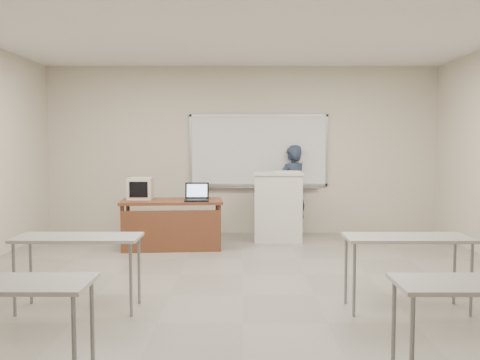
{
  "coord_description": "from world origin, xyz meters",
  "views": [
    {
      "loc": [
        -0.01,
        -5.64,
        1.64
      ],
      "look_at": [
        -0.03,
        2.2,
        1.09
      ],
      "focal_mm": 40.0,
      "sensor_mm": 36.0,
      "label": 1
    }
  ],
  "objects_px": {
    "instructor_desk": "(171,213)",
    "mouse": "(205,198)",
    "crt_monitor": "(141,188)",
    "laptop": "(197,197)",
    "whiteboard": "(259,151)",
    "presenter": "(292,190)",
    "podium": "(278,206)",
    "keyboard": "(288,172)"
  },
  "relations": [
    {
      "from": "whiteboard",
      "to": "presenter",
      "type": "relative_size",
      "value": 1.56
    },
    {
      "from": "whiteboard",
      "to": "mouse",
      "type": "distance_m",
      "value": 1.73
    },
    {
      "from": "laptop",
      "to": "podium",
      "type": "bearing_deg",
      "value": 26.55
    },
    {
      "from": "laptop",
      "to": "crt_monitor",
      "type": "bearing_deg",
      "value": 162.33
    },
    {
      "from": "crt_monitor",
      "to": "whiteboard",
      "type": "bearing_deg",
      "value": 32.42
    },
    {
      "from": "whiteboard",
      "to": "podium",
      "type": "relative_size",
      "value": 2.16
    },
    {
      "from": "whiteboard",
      "to": "presenter",
      "type": "xyz_separation_m",
      "value": [
        0.6,
        -0.09,
        -0.68
      ]
    },
    {
      "from": "keyboard",
      "to": "whiteboard",
      "type": "bearing_deg",
      "value": 131.99
    },
    {
      "from": "whiteboard",
      "to": "instructor_desk",
      "type": "height_order",
      "value": "whiteboard"
    },
    {
      "from": "podium",
      "to": "whiteboard",
      "type": "bearing_deg",
      "value": 114.46
    },
    {
      "from": "instructor_desk",
      "to": "mouse",
      "type": "distance_m",
      "value": 0.57
    },
    {
      "from": "laptop",
      "to": "keyboard",
      "type": "relative_size",
      "value": 0.82
    },
    {
      "from": "laptop",
      "to": "mouse",
      "type": "height_order",
      "value": "laptop"
    },
    {
      "from": "instructor_desk",
      "to": "podium",
      "type": "xyz_separation_m",
      "value": [
        1.69,
        0.71,
        0.02
      ]
    },
    {
      "from": "keyboard",
      "to": "laptop",
      "type": "bearing_deg",
      "value": -142.61
    },
    {
      "from": "instructor_desk",
      "to": "mouse",
      "type": "bearing_deg",
      "value": 12.82
    },
    {
      "from": "whiteboard",
      "to": "mouse",
      "type": "height_order",
      "value": "whiteboard"
    },
    {
      "from": "instructor_desk",
      "to": "presenter",
      "type": "height_order",
      "value": "presenter"
    },
    {
      "from": "podium",
      "to": "laptop",
      "type": "relative_size",
      "value": 3.13
    },
    {
      "from": "laptop",
      "to": "keyboard",
      "type": "bearing_deg",
      "value": 20.02
    },
    {
      "from": "keyboard",
      "to": "presenter",
      "type": "bearing_deg",
      "value": 94.59
    },
    {
      "from": "instructor_desk",
      "to": "keyboard",
      "type": "relative_size",
      "value": 3.49
    },
    {
      "from": "crt_monitor",
      "to": "keyboard",
      "type": "height_order",
      "value": "keyboard"
    },
    {
      "from": "keyboard",
      "to": "crt_monitor",
      "type": "bearing_deg",
      "value": -156.58
    },
    {
      "from": "crt_monitor",
      "to": "presenter",
      "type": "xyz_separation_m",
      "value": [
        2.49,
        1.15,
        -0.12
      ]
    },
    {
      "from": "instructor_desk",
      "to": "podium",
      "type": "bearing_deg",
      "value": 17.75
    },
    {
      "from": "keyboard",
      "to": "presenter",
      "type": "xyz_separation_m",
      "value": [
        0.15,
        0.8,
        -0.36
      ]
    },
    {
      "from": "whiteboard",
      "to": "laptop",
      "type": "relative_size",
      "value": 6.77
    },
    {
      "from": "instructor_desk",
      "to": "crt_monitor",
      "type": "relative_size",
      "value": 3.7
    },
    {
      "from": "mouse",
      "to": "presenter",
      "type": "distance_m",
      "value": 1.92
    },
    {
      "from": "keyboard",
      "to": "presenter",
      "type": "relative_size",
      "value": 0.28
    },
    {
      "from": "instructor_desk",
      "to": "crt_monitor",
      "type": "bearing_deg",
      "value": 149.91
    },
    {
      "from": "crt_monitor",
      "to": "mouse",
      "type": "height_order",
      "value": "crt_monitor"
    },
    {
      "from": "crt_monitor",
      "to": "keyboard",
      "type": "distance_m",
      "value": 2.39
    },
    {
      "from": "mouse",
      "to": "crt_monitor",
      "type": "bearing_deg",
      "value": 151.06
    },
    {
      "from": "instructor_desk",
      "to": "laptop",
      "type": "xyz_separation_m",
      "value": [
        0.4,
        -0.01,
        0.25
      ]
    },
    {
      "from": "podium",
      "to": "presenter",
      "type": "bearing_deg",
      "value": 69.34
    },
    {
      "from": "instructor_desk",
      "to": "mouse",
      "type": "relative_size",
      "value": 15.07
    },
    {
      "from": "instructor_desk",
      "to": "mouse",
      "type": "height_order",
      "value": "mouse"
    },
    {
      "from": "crt_monitor",
      "to": "instructor_desk",
      "type": "bearing_deg",
      "value": -25.91
    },
    {
      "from": "mouse",
      "to": "laptop",
      "type": "bearing_deg",
      "value": -146.9
    },
    {
      "from": "whiteboard",
      "to": "instructor_desk",
      "type": "bearing_deg",
      "value": -133.33
    }
  ]
}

